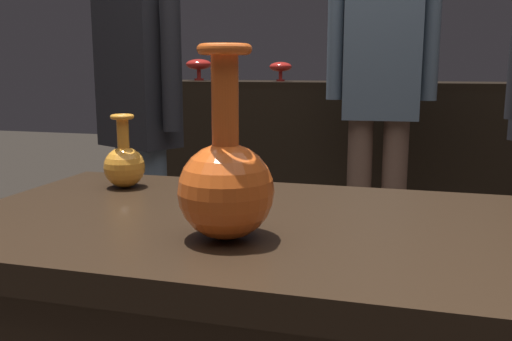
% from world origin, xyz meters
% --- Properties ---
extents(back_display_shelf, '(2.60, 0.40, 0.99)m').
position_xyz_m(back_display_shelf, '(0.00, 2.20, 0.49)').
color(back_display_shelf, black).
rests_on(back_display_shelf, ground_plane).
extents(vase_centerpiece, '(0.15, 0.15, 0.30)m').
position_xyz_m(vase_centerpiece, '(-0.06, -0.13, 0.89)').
color(vase_centerpiece, '#E55B1E').
rests_on(vase_centerpiece, display_plinth).
extents(vase_tall_behind, '(0.09, 0.09, 0.17)m').
position_xyz_m(vase_tall_behind, '(-0.41, 0.17, 0.85)').
color(vase_tall_behind, orange).
rests_on(vase_tall_behind, display_plinth).
extents(shelf_vase_center, '(0.07, 0.07, 0.18)m').
position_xyz_m(shelf_vase_center, '(0.00, 2.23, 1.08)').
color(shelf_vase_center, red).
rests_on(shelf_vase_center, back_display_shelf).
extents(shelf_vase_left, '(0.13, 0.13, 0.11)m').
position_xyz_m(shelf_vase_left, '(-0.52, 2.20, 1.07)').
color(shelf_vase_left, red).
rests_on(shelf_vase_left, back_display_shelf).
extents(shelf_vase_far_left, '(0.16, 0.16, 0.13)m').
position_xyz_m(shelf_vase_far_left, '(-1.04, 2.25, 1.08)').
color(shelf_vase_far_left, red).
rests_on(shelf_vase_far_left, back_display_shelf).
extents(visitor_near_left, '(0.43, 0.30, 1.54)m').
position_xyz_m(visitor_near_left, '(-0.83, 1.06, 0.90)').
color(visitor_near_left, slate).
rests_on(visitor_near_left, ground_plane).
extents(visitor_center_back, '(0.47, 0.20, 1.71)m').
position_xyz_m(visitor_center_back, '(0.08, 1.55, 1.01)').
color(visitor_center_back, brown).
rests_on(visitor_center_back, ground_plane).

